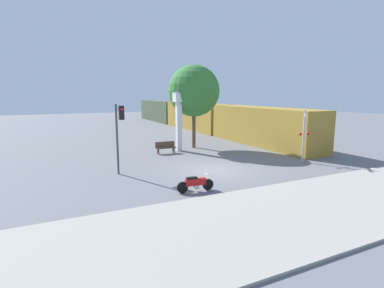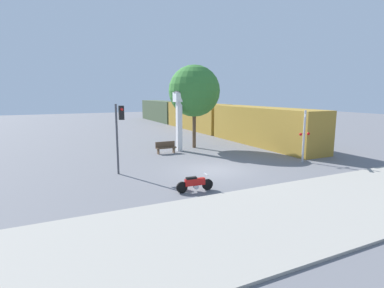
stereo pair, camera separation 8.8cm
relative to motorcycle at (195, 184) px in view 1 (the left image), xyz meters
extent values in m
plane|color=slate|center=(2.87, 3.10, -0.39)|extent=(120.00, 120.00, 0.00)
cube|color=#9E998E|center=(2.87, -4.00, -0.34)|extent=(36.00, 6.00, 0.10)
cylinder|color=black|center=(0.66, -0.06, -0.12)|extent=(0.55, 0.14, 0.55)
cylinder|color=black|center=(-0.65, 0.05, -0.12)|extent=(0.55, 0.14, 0.55)
cube|color=#B71414|center=(0.01, 0.00, 0.08)|extent=(1.01, 0.28, 0.33)
cube|color=black|center=(-0.18, 0.01, 0.29)|extent=(0.53, 0.25, 0.09)
cylinder|color=silver|center=(0.05, 0.00, -0.15)|extent=(0.27, 0.20, 0.25)
cube|color=silver|center=(0.56, -0.05, 0.41)|extent=(0.09, 0.40, 0.04)
cube|color=white|center=(3.43, 9.85, 1.59)|extent=(0.40, 0.40, 3.96)
cube|color=white|center=(3.43, 9.85, 3.95)|extent=(0.77, 0.77, 0.77)
cylinder|color=white|center=(3.43, 9.45, 3.95)|extent=(0.61, 0.02, 0.61)
cone|color=#333338|center=(3.43, 9.85, 4.44)|extent=(0.92, 0.92, 0.20)
cube|color=olive|center=(11.47, 9.26, 1.31)|extent=(2.80, 12.97, 3.40)
cube|color=olive|center=(11.47, 22.83, 1.31)|extent=(2.80, 12.97, 3.40)
cube|color=#425138|center=(11.47, 36.40, 1.31)|extent=(2.80, 12.97, 3.40)
cylinder|color=#47474C|center=(-2.60, 4.78, 1.63)|extent=(0.12, 0.12, 4.05)
cube|color=black|center=(-2.30, 4.78, 3.15)|extent=(0.28, 0.24, 0.80)
sphere|color=red|center=(-2.30, 4.63, 3.35)|extent=(0.16, 0.16, 0.16)
cylinder|color=#B7B7BC|center=(9.41, 2.43, 1.37)|extent=(0.14, 0.14, 3.52)
cube|color=white|center=(9.41, 2.43, 2.78)|extent=(0.82, 0.82, 0.14)
sphere|color=red|center=(9.06, 2.38, 1.54)|extent=(0.20, 0.20, 0.20)
sphere|color=red|center=(9.76, 2.38, 1.54)|extent=(0.20, 0.20, 0.20)
cylinder|color=brown|center=(5.16, 10.62, 1.16)|extent=(0.30, 0.30, 3.11)
sphere|color=#387A33|center=(5.16, 10.62, 4.45)|extent=(4.32, 4.32, 4.32)
cube|color=brown|center=(2.05, 9.25, 0.06)|extent=(1.60, 0.44, 0.08)
cube|color=brown|center=(2.05, 9.44, 0.31)|extent=(1.60, 0.06, 0.44)
cube|color=brown|center=(1.41, 9.25, -0.19)|extent=(0.08, 0.35, 0.41)
cube|color=brown|center=(2.69, 9.25, -0.19)|extent=(0.08, 0.35, 0.41)
camera|label=1|loc=(-6.14, -12.27, 4.22)|focal=28.00mm
camera|label=2|loc=(-6.06, -12.31, 4.22)|focal=28.00mm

